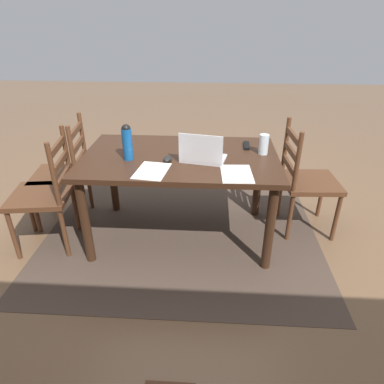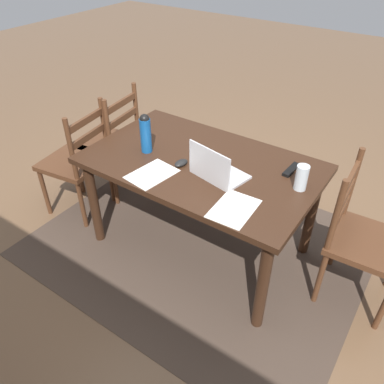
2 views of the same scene
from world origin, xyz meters
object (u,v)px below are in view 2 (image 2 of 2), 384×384
(chair_right_far, at_px, (77,162))
(laptop, at_px, (216,170))
(chair_left_near, at_px, (362,239))
(tv_remote, at_px, (291,170))
(computer_mouse, at_px, (181,163))
(drinking_glass, at_px, (302,178))
(water_bottle, at_px, (146,133))
(chair_right_near, at_px, (111,143))
(dining_table, at_px, (201,173))

(chair_right_far, distance_m, laptop, 1.26)
(chair_left_near, xyz_separation_m, tv_remote, (0.52, -0.04, 0.29))
(chair_left_near, relative_size, computer_mouse, 9.50)
(computer_mouse, relative_size, tv_remote, 0.59)
(chair_right_far, relative_size, drinking_glass, 6.11)
(drinking_glass, bearing_deg, water_bottle, 9.54)
(chair_right_far, xyz_separation_m, computer_mouse, (-0.96, -0.07, 0.29))
(chair_right_far, distance_m, tv_remote, 1.65)
(tv_remote, bearing_deg, chair_right_far, -162.45)
(chair_right_near, bearing_deg, dining_table, 169.69)
(chair_right_far, distance_m, drinking_glass, 1.74)
(dining_table, height_order, drinking_glass, drinking_glass)
(chair_left_near, relative_size, water_bottle, 3.53)
(chair_left_near, height_order, chair_right_far, same)
(dining_table, height_order, chair_right_near, chair_right_near)
(chair_right_near, height_order, drinking_glass, chair_right_near)
(chair_right_near, distance_m, chair_right_far, 0.37)
(dining_table, distance_m, drinking_glass, 0.67)
(chair_right_near, height_order, chair_right_far, same)
(tv_remote, bearing_deg, drinking_glass, -49.72)
(chair_left_near, xyz_separation_m, chair_right_near, (2.09, -0.01, 0.00))
(chair_right_far, relative_size, laptop, 2.66)
(chair_left_near, bearing_deg, dining_table, 9.92)
(chair_right_far, height_order, computer_mouse, chair_right_far)
(computer_mouse, bearing_deg, chair_right_near, -8.99)
(water_bottle, xyz_separation_m, drinking_glass, (-1.02, -0.17, -0.06))
(chair_right_far, height_order, tv_remote, chair_right_far)
(laptop, relative_size, water_bottle, 1.33)
(chair_right_far, xyz_separation_m, water_bottle, (-0.66, -0.08, 0.42))
(drinking_glass, bearing_deg, chair_right_far, 8.63)
(dining_table, height_order, computer_mouse, computer_mouse)
(dining_table, bearing_deg, chair_right_far, 9.72)
(drinking_glass, bearing_deg, chair_right_near, -3.84)
(drinking_glass, height_order, tv_remote, drinking_glass)
(dining_table, distance_m, chair_left_near, 1.07)
(chair_left_near, relative_size, laptop, 2.66)
(chair_right_far, relative_size, water_bottle, 3.53)
(chair_right_far, distance_m, water_bottle, 0.79)
(laptop, bearing_deg, tv_remote, -136.39)
(tv_remote, bearing_deg, computer_mouse, -148.07)
(chair_left_near, bearing_deg, chair_right_near, -0.20)
(laptop, bearing_deg, computer_mouse, 0.04)
(dining_table, relative_size, chair_right_near, 1.59)
(water_bottle, distance_m, computer_mouse, 0.32)
(chair_right_near, xyz_separation_m, water_bottle, (-0.66, 0.28, 0.42))
(water_bottle, height_order, computer_mouse, water_bottle)
(chair_right_near, distance_m, water_bottle, 0.83)
(chair_right_far, bearing_deg, chair_left_near, -170.18)
(chair_left_near, bearing_deg, drinking_glass, 14.73)
(dining_table, relative_size, water_bottle, 5.60)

